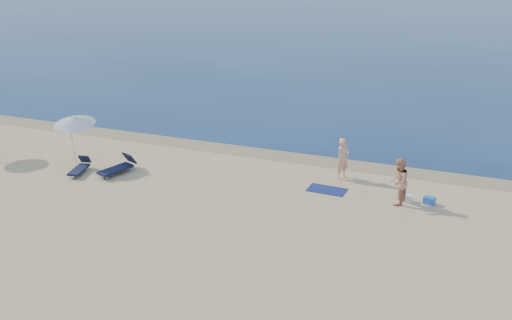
{
  "coord_description": "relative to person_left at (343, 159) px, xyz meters",
  "views": [
    {
      "loc": [
        8.55,
        -8.46,
        11.18
      ],
      "look_at": [
        -0.5,
        16.0,
        1.0
      ],
      "focal_mm": 45.0,
      "sensor_mm": 36.0,
      "label": 1
    }
  ],
  "objects": [
    {
      "name": "wet_sand_strip",
      "position": [
        -3.0,
        1.77,
        -0.94
      ],
      "size": [
        240.0,
        1.6,
        0.0
      ],
      "primitive_type": "cube",
      "color": "#847254",
      "rests_on": "ground"
    },
    {
      "name": "person_left",
      "position": [
        0.0,
        0.0,
        0.0
      ],
      "size": [
        0.73,
        0.82,
        1.88
      ],
      "primitive_type": "imported",
      "rotation": [
        0.0,
        0.0,
        1.04
      ],
      "color": "#DE9D7D",
      "rests_on": "ground"
    },
    {
      "name": "person_right",
      "position": [
        2.71,
        -1.84,
        0.04
      ],
      "size": [
        0.88,
        1.05,
        1.96
      ],
      "primitive_type": "imported",
      "rotation": [
        0.0,
        0.0,
        -1.72
      ],
      "color": "tan",
      "rests_on": "ground"
    },
    {
      "name": "beach_towel",
      "position": [
        -0.31,
        -1.5,
        -0.93
      ],
      "size": [
        1.66,
        0.98,
        0.03
      ],
      "primitive_type": "cube",
      "rotation": [
        0.0,
        0.0,
        -0.05
      ],
      "color": "#101951",
      "rests_on": "ground"
    },
    {
      "name": "white_bag",
      "position": [
        3.1,
        -1.45,
        -0.8
      ],
      "size": [
        0.33,
        0.28,
        0.27
      ],
      "primitive_type": "cube",
      "rotation": [
        0.0,
        0.0,
        0.04
      ],
      "color": "silver",
      "rests_on": "ground"
    },
    {
      "name": "blue_cooler",
      "position": [
        3.95,
        -1.4,
        -0.78
      ],
      "size": [
        0.51,
        0.43,
        0.31
      ],
      "primitive_type": "cube",
      "rotation": [
        0.0,
        0.0,
        -0.3
      ],
      "color": "blue",
      "rests_on": "ground"
    },
    {
      "name": "umbrella_near",
      "position": [
        -12.04,
        -2.63,
        1.22
      ],
      "size": [
        2.13,
        2.16,
        2.5
      ],
      "rotation": [
        0.0,
        0.0,
        0.12
      ],
      "color": "silver",
      "rests_on": "ground"
    },
    {
      "name": "lounger_left",
      "position": [
        -11.36,
        -3.51,
        -0.69
      ],
      "size": [
        0.76,
        1.6,
        0.68
      ],
      "rotation": [
        0.0,
        0.0,
        0.17
      ],
      "color": "#121732",
      "rests_on": "ground"
    },
    {
      "name": "lounger_right",
      "position": [
        -9.69,
        -2.98,
        -0.64
      ],
      "size": [
        1.21,
        1.95,
        0.82
      ],
      "rotation": [
        0.0,
        0.0,
        -0.35
      ],
      "color": "#121533",
      "rests_on": "ground"
    }
  ]
}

